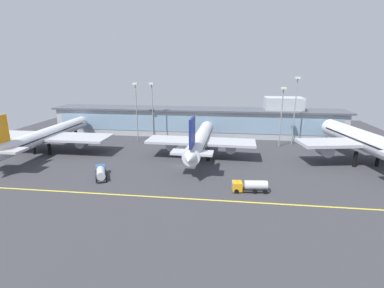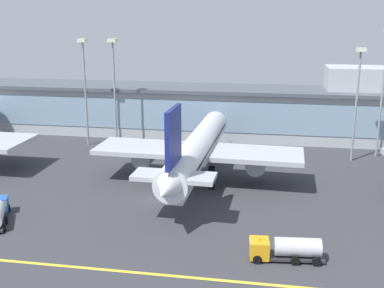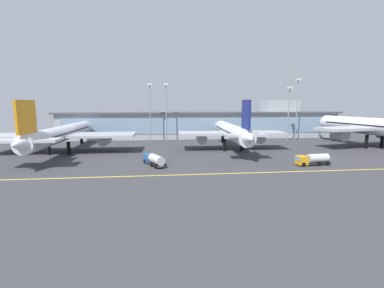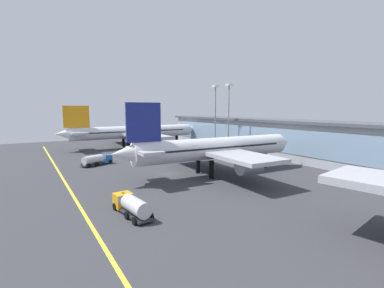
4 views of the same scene
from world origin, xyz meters
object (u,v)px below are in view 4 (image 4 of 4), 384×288
airliner_near_left (134,132)px  fuel_tanker_truck (98,160)px  baggage_tug_near (131,205)px  apron_light_mast_centre (229,109)px  apron_light_mast_far_east (215,109)px  airliner_near_right (215,149)px

airliner_near_left → fuel_tanker_truck: bearing=-124.8°
baggage_tug_near → airliner_near_left: bearing=-25.2°
airliner_near_left → apron_light_mast_centre: apron_light_mast_centre is taller
fuel_tanker_truck → apron_light_mast_far_east: 44.34m
fuel_tanker_truck → apron_light_mast_centre: apron_light_mast_centre is taller
airliner_near_left → baggage_tug_near: (70.71, -25.52, -4.55)m
airliner_near_left → apron_light_mast_far_east: size_ratio=2.45×
airliner_near_right → baggage_tug_near: bearing=-148.3°
airliner_near_left → baggage_tug_near: bearing=-109.5°
fuel_tanker_truck → baggage_tug_near: size_ratio=1.00×
apron_light_mast_centre → apron_light_mast_far_east: (-6.52, -0.86, -0.02)m
airliner_near_right → apron_light_mast_centre: apron_light_mast_centre is taller
apron_light_mast_centre → baggage_tug_near: bearing=-52.0°
fuel_tanker_truck → apron_light_mast_far_east: bearing=-21.9°
airliner_near_left → apron_light_mast_far_east: (27.33, 20.84, 9.49)m
baggage_tug_near → apron_light_mast_centre: 61.53m
fuel_tanker_truck → baggage_tug_near: (40.69, -4.38, 0.00)m
airliner_near_left → baggage_tug_near: airliner_near_left is taller
airliner_near_right → apron_light_mast_centre: (-22.13, 21.46, 9.42)m
airliner_near_right → apron_light_mast_far_east: apron_light_mast_far_east is taller
fuel_tanker_truck → baggage_tug_near: same height
airliner_near_left → fuel_tanker_truck: airliner_near_left is taller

